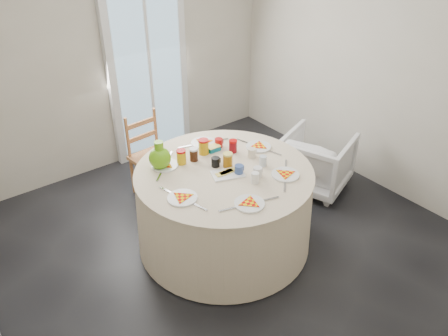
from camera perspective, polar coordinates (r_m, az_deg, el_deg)
floor at (r=4.12m, az=0.03°, el=-10.01°), size 4.00×4.00×0.00m
wall_back at (r=5.02m, az=-14.50°, el=14.12°), size 4.00×0.02×2.60m
wall_right at (r=4.79m, az=19.80°, el=12.44°), size 0.02×4.00×2.60m
glass_door at (r=5.22m, az=-9.86°, el=12.40°), size 1.00×0.08×2.10m
table at (r=3.93m, az=0.00°, el=-5.27°), size 1.58×1.58×0.80m
wooden_chair at (r=4.60m, az=-9.31°, el=1.70°), size 0.44×0.42×0.90m
armchair at (r=4.79m, az=12.07°, el=1.63°), size 0.83×0.85×0.69m
place_settings at (r=3.70m, az=0.00°, el=-0.39°), size 1.57×1.57×0.02m
jar_cluster at (r=3.87m, az=-2.27°, el=1.93°), size 0.61×0.47×0.16m
butter_tub at (r=4.00m, az=-1.40°, el=2.44°), size 0.12×0.09×0.05m
green_pitcher at (r=3.73m, az=-8.37°, el=1.32°), size 0.24×0.24×0.24m
cheese_platter at (r=3.65m, az=0.49°, el=-0.89°), size 0.31×0.25×0.03m
mugs_glasses at (r=3.76m, az=2.18°, el=0.84°), size 0.57×0.57×0.10m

